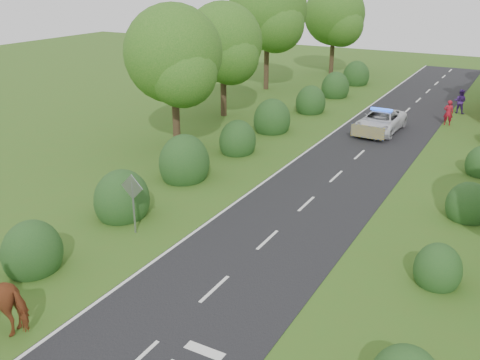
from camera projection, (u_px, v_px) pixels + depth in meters
The scene contains 14 objects.
ground at pixel (214, 289), 17.86m from camera, with size 120.00×120.00×0.00m, color #38641D.
road at pixel (354, 160), 30.07m from camera, with size 6.00×70.00×0.02m, color black.
road_markings at pixel (314, 166), 29.10m from camera, with size 4.96×70.00×0.01m.
hedgerow_left at pixel (225, 146), 30.05m from camera, with size 2.75×50.41×3.00m.
hedgerow_right at pixel (472, 197), 23.80m from camera, with size 2.10×45.78×2.10m.
tree_left_a at pixel (176, 59), 29.97m from camera, with size 5.74×5.60×8.38m.
tree_left_b at pixel (225, 46), 37.27m from camera, with size 5.74×5.60×8.07m.
tree_left_c at pixel (270, 14), 45.49m from camera, with size 6.97×6.80×10.22m.
tree_left_d at pixel (336, 17), 52.86m from camera, with size 6.15×6.00×8.89m.
road_sign at pixel (133, 195), 21.15m from camera, with size 1.06×0.08×2.53m.
cow at pixel (2, 299), 15.82m from camera, with size 1.30×2.47×1.75m, color brown.
police_van at pixel (380, 121), 35.05m from camera, with size 2.53×5.26×1.57m.
pedestrian_red at pixel (448, 113), 36.58m from camera, with size 0.63×0.42×1.74m, color maroon.
pedestrian_purple at pixel (460, 101), 39.61m from camera, with size 0.87×0.68×1.79m, color #3A1C65.
Camera 1 is at (8.17, -12.95, 9.94)m, focal length 40.00 mm.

